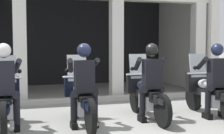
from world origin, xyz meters
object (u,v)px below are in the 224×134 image
(motorcycle_far_left, at_px, (6,101))
(motorcycle_center_left, at_px, (81,99))
(police_officer_center_left, at_px, (84,78))
(motorcycle_center_right, at_px, (146,95))
(police_officer_far_right, at_px, (216,74))
(motorcycle_far_right, at_px, (208,93))
(police_officer_far_left, at_px, (4,80))
(police_officer_center_right, at_px, (151,75))

(motorcycle_far_left, bearing_deg, motorcycle_center_left, 4.11)
(police_officer_center_left, distance_m, motorcycle_center_right, 1.53)
(motorcycle_center_right, height_order, police_officer_far_right, police_officer_far_right)
(police_officer_far_right, bearing_deg, motorcycle_far_right, 95.60)
(police_officer_far_left, bearing_deg, police_officer_center_left, 4.11)
(police_officer_center_right, distance_m, motorcycle_far_right, 1.48)
(motorcycle_far_left, bearing_deg, police_officer_center_left, -6.96)
(motorcycle_center_right, bearing_deg, police_officer_center_right, -79.22)
(police_officer_far_right, bearing_deg, motorcycle_center_left, 179.32)
(motorcycle_far_right, bearing_deg, motorcycle_center_left, -174.95)
(police_officer_far_left, xyz_separation_m, police_officer_center_left, (1.41, -0.14, 0.00))
(motorcycle_far_left, xyz_separation_m, police_officer_center_left, (1.41, -0.42, 0.44))
(motorcycle_far_left, height_order, motorcycle_center_left, same)
(police_officer_far_right, bearing_deg, police_officer_center_right, 179.49)
(police_officer_far_right, bearing_deg, police_officer_far_left, -176.51)
(police_officer_center_left, bearing_deg, motorcycle_far_right, 8.28)
(motorcycle_far_right, height_order, police_officer_far_right, police_officer_far_right)
(motorcycle_center_right, distance_m, police_officer_center_right, 0.52)
(motorcycle_far_left, height_order, motorcycle_far_right, same)
(motorcycle_far_left, xyz_separation_m, motorcycle_far_right, (4.23, -0.18, 0.00))
(motorcycle_far_left, height_order, police_officer_far_left, police_officer_far_left)
(police_officer_far_left, relative_size, motorcycle_far_right, 0.78)
(police_officer_far_left, height_order, motorcycle_far_right, police_officer_far_left)
(motorcycle_far_left, bearing_deg, police_officer_far_left, -80.66)
(motorcycle_center_left, relative_size, police_officer_far_right, 1.29)
(motorcycle_far_left, distance_m, motorcycle_far_right, 4.24)
(motorcycle_center_left, relative_size, motorcycle_far_right, 1.00)
(police_officer_far_left, xyz_separation_m, motorcycle_center_left, (1.41, 0.15, -0.44))
(motorcycle_far_left, distance_m, police_officer_center_left, 1.53)
(motorcycle_far_left, bearing_deg, police_officer_far_right, 3.41)
(motorcycle_far_right, relative_size, police_officer_far_right, 1.29)
(police_officer_center_left, bearing_deg, police_officer_center_right, 8.11)
(motorcycle_center_right, height_order, police_officer_center_right, police_officer_center_right)
(motorcycle_center_right, distance_m, police_officer_far_right, 1.54)
(motorcycle_center_left, bearing_deg, police_officer_far_right, -3.20)
(police_officer_center_right, bearing_deg, police_officer_far_left, -169.33)
(police_officer_center_right, distance_m, police_officer_far_right, 1.42)
(motorcycle_far_left, relative_size, motorcycle_center_left, 1.00)
(motorcycle_center_right, xyz_separation_m, motorcycle_far_right, (1.41, -0.16, 0.00))
(police_officer_far_left, bearing_deg, motorcycle_far_left, 99.34)
(police_officer_center_left, distance_m, police_officer_far_right, 2.82)
(police_officer_center_right, bearing_deg, motorcycle_center_right, 100.78)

